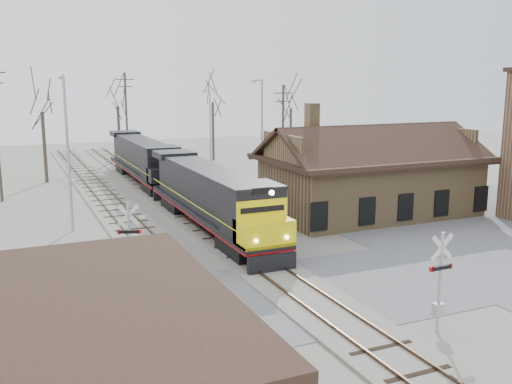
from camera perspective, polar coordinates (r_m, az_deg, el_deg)
ground at (r=26.08m, az=4.52°, el=-10.14°), size 140.00×140.00×0.00m
road at (r=26.08m, az=4.52°, el=-10.11°), size 60.00×9.00×0.03m
track_main at (r=39.31m, az=-5.89°, el=-2.76°), size 3.40×90.00×0.24m
track_siding at (r=38.22m, az=-12.33°, el=-3.36°), size 3.40×90.00×0.24m
depot at (r=41.48m, az=11.33°, el=1.12°), size 15.20×9.31×7.90m
locomotive_lead at (r=35.90m, az=-4.39°, el=-0.58°), size 2.80×18.78×4.17m
locomotive_trailing at (r=54.01m, az=-11.16°, el=3.16°), size 2.80×18.78×3.94m
crossbuck_near at (r=22.82m, az=17.89°, el=-8.87°), size 1.12×0.29×3.92m
crossbuck_far at (r=27.21m, az=-12.52°, el=-5.33°), size 1.08×0.48×3.95m
streetlight_a at (r=37.47m, az=-18.35°, el=4.39°), size 0.25×2.04×9.76m
streetlight_b at (r=46.99m, az=0.53°, el=6.06°), size 0.25×2.04×9.56m
streetlight_c at (r=61.61m, az=-4.65°, el=6.73°), size 0.25×2.04×8.53m
utility_pole_b at (r=68.63m, az=-12.82°, el=7.45°), size 2.00×0.24×10.36m
utility_pole_c at (r=57.65m, az=2.71°, el=6.38°), size 2.00×0.24×9.01m
tree_b at (r=56.52m, az=-20.69°, el=8.61°), size 4.41×4.41×10.79m
tree_c at (r=69.69m, az=-13.69°, el=9.20°), size 4.31×4.31×10.56m
tree_d at (r=68.62m, az=-4.37°, el=9.90°), size 4.62×4.62×11.31m
tree_e at (r=69.53m, az=3.52°, el=9.18°), size 4.10×4.10×10.05m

